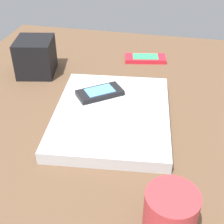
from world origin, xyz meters
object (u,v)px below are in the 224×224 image
cell_phone_on_desk (145,58)px  desk_organizer (36,57)px  laptop_closed (112,115)px  cell_phone_on_laptop (100,93)px  coffee_mug (170,217)px

cell_phone_on_desk → desk_organizer: (-14.00, 27.76, 4.13)cm
laptop_closed → cell_phone_on_laptop: 6.92cm
laptop_closed → cell_phone_on_laptop: size_ratio=2.72×
cell_phone_on_laptop → coffee_mug: bearing=-150.7°
cell_phone_on_laptop → desk_organizer: 23.71cm
coffee_mug → desk_organizer: bearing=41.4°
cell_phone_on_laptop → desk_organizer: desk_organizer is taller
cell_phone_on_desk → coffee_mug: (-57.38, -10.47, 3.89)cm
cell_phone_on_laptop → coffee_mug: (-31.60, -17.72, 1.35)cm
laptop_closed → coffee_mug: (-26.29, -13.72, 3.25)cm
laptop_closed → desk_organizer: bearing=49.0°
cell_phone_on_laptop → cell_phone_on_desk: (25.78, -7.25, -2.54)cm
cell_phone_on_laptop → coffee_mug: size_ratio=1.06×
laptop_closed → cell_phone_on_desk: (31.10, -3.24, -0.65)cm
desk_organizer → coffee_mug: (-43.39, -38.24, -0.23)cm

